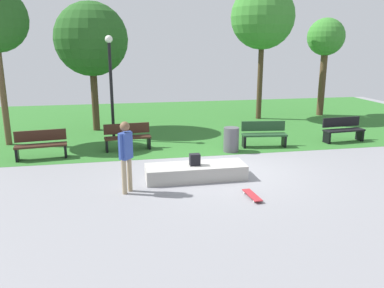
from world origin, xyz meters
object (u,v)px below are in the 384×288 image
at_px(concrete_ledge, 196,172).
at_px(park_bench_near_path, 264,134).
at_px(park_bench_near_lamppost, 41,144).
at_px(tree_young_birch, 263,17).
at_px(backpack_on_ledge, 195,160).
at_px(park_bench_far_left, 127,136).
at_px(skateboard_by_ledge, 252,195).
at_px(tree_slender_maple, 326,40).
at_px(lamp_post, 111,77).
at_px(tree_tall_oak, 91,40).
at_px(trash_bin, 231,140).
at_px(park_bench_by_oak, 343,129).
at_px(skater_performing_trick, 126,151).

height_order(concrete_ledge, park_bench_near_path, park_bench_near_path).
height_order(park_bench_near_lamppost, tree_young_birch, tree_young_birch).
relative_size(backpack_on_ledge, park_bench_far_left, 0.20).
bearing_deg(skateboard_by_ledge, tree_young_birch, 68.80).
bearing_deg(tree_slender_maple, park_bench_near_lamppost, -156.54).
xyz_separation_m(skateboard_by_ledge, lamp_post, (-3.31, 6.58, 2.35)).
xyz_separation_m(tree_young_birch, lamp_post, (-7.10, -3.17, -2.42)).
height_order(park_bench_near_lamppost, tree_tall_oak, tree_tall_oak).
bearing_deg(park_bench_near_lamppost, concrete_ledge, -32.47).
distance_m(tree_tall_oak, lamp_post, 2.51).
bearing_deg(tree_tall_oak, skateboard_by_ledge, -64.64).
xyz_separation_m(tree_tall_oak, trash_bin, (4.73, -4.44, -3.37)).
relative_size(backpack_on_ledge, tree_tall_oak, 0.06).
bearing_deg(park_bench_by_oak, concrete_ledge, -154.07).
distance_m(park_bench_near_path, tree_young_birch, 7.01).
height_order(backpack_on_ledge, skateboard_by_ledge, backpack_on_ledge).
distance_m(backpack_on_ledge, park_bench_near_path, 4.32).
height_order(skateboard_by_ledge, park_bench_near_path, park_bench_near_path).
xyz_separation_m(park_bench_near_lamppost, lamp_post, (2.29, 2.10, 1.93)).
distance_m(park_bench_near_path, park_bench_near_lamppost, 7.65).
height_order(park_bench_near_path, lamp_post, lamp_post).
relative_size(tree_young_birch, trash_bin, 7.47).
distance_m(concrete_ledge, park_bench_near_lamppost, 5.38).
bearing_deg(park_bench_far_left, tree_young_birch, 35.40).
relative_size(skater_performing_trick, park_bench_far_left, 1.11).
bearing_deg(tree_slender_maple, park_bench_near_path, -133.50).
xyz_separation_m(skateboard_by_ledge, park_bench_by_oak, (5.28, 4.69, 0.42)).
xyz_separation_m(skateboard_by_ledge, park_bench_near_lamppost, (-5.61, 4.49, 0.42)).
height_order(concrete_ledge, skater_performing_trick, skater_performing_trick).
height_order(park_bench_far_left, trash_bin, park_bench_far_left).
height_order(park_bench_far_left, tree_young_birch, tree_young_birch).
bearing_deg(park_bench_by_oak, trash_bin, -172.76).
height_order(backpack_on_ledge, trash_bin, trash_bin).
height_order(tree_young_birch, tree_slender_maple, tree_young_birch).
height_order(skater_performing_trick, skateboard_by_ledge, skater_performing_trick).
relative_size(backpack_on_ledge, skateboard_by_ledge, 0.39).
relative_size(skater_performing_trick, tree_young_birch, 0.29).
bearing_deg(lamp_post, tree_tall_oak, 110.59).
distance_m(concrete_ledge, tree_young_birch, 10.56).
height_order(concrete_ledge, tree_young_birch, tree_young_birch).
relative_size(park_bench_by_oak, tree_tall_oak, 0.31).
distance_m(tree_tall_oak, tree_young_birch, 8.00).
bearing_deg(tree_slender_maple, concrete_ledge, -134.63).
bearing_deg(park_bench_near_path, park_bench_by_oak, 2.62).
xyz_separation_m(park_bench_near_path, park_bench_by_oak, (3.24, 0.15, 0.00)).
distance_m(skateboard_by_ledge, park_bench_by_oak, 7.08).
height_order(concrete_ledge, park_bench_by_oak, park_bench_by_oak).
height_order(concrete_ledge, park_bench_far_left, park_bench_far_left).
bearing_deg(tree_tall_oak, park_bench_near_path, -33.30).
bearing_deg(tree_slender_maple, trash_bin, -137.90).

